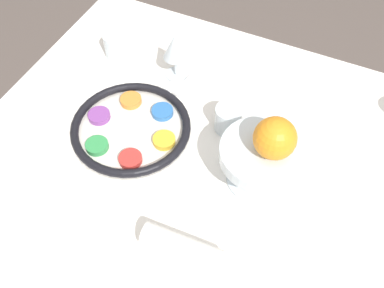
# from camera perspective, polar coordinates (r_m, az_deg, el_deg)

# --- Properties ---
(dining_table) EXTENTS (1.21, 1.08, 0.76)m
(dining_table) POSITION_cam_1_polar(r_m,az_deg,el_deg) (1.32, 2.17, -15.15)
(dining_table) COLOR white
(dining_table) RESTS_ON ground_plane
(seder_plate) EXTENTS (0.28, 0.28, 0.03)m
(seder_plate) POSITION_cam_1_polar(r_m,az_deg,el_deg) (1.07, -7.75, 2.00)
(seder_plate) COLOR silver
(seder_plate) RESTS_ON dining_table
(wine_glass) EXTENTS (0.06, 0.06, 0.13)m
(wine_glass) POSITION_cam_1_polar(r_m,az_deg,el_deg) (1.14, -2.16, 12.11)
(wine_glass) COLOR silver
(wine_glass) RESTS_ON dining_table
(fruit_stand) EXTENTS (0.18, 0.18, 0.11)m
(fruit_stand) POSITION_cam_1_polar(r_m,az_deg,el_deg) (0.94, 8.83, -1.69)
(fruit_stand) COLOR silver
(fruit_stand) RESTS_ON dining_table
(orange_fruit) EXTENTS (0.09, 0.09, 0.09)m
(orange_fruit) POSITION_cam_1_polar(r_m,az_deg,el_deg) (0.88, 10.49, 0.72)
(orange_fruit) COLOR orange
(orange_fruit) RESTS_ON fruit_stand
(napkin_roll) EXTENTS (0.16, 0.05, 0.05)m
(napkin_roll) POSITION_cam_1_polar(r_m,az_deg,el_deg) (0.89, -1.36, -12.94)
(napkin_roll) COLOR white
(napkin_roll) RESTS_ON dining_table
(cup_near) EXTENTS (0.06, 0.06, 0.07)m
(cup_near) POSITION_cam_1_polar(r_m,az_deg,el_deg) (1.26, -9.64, 12.27)
(cup_near) COLOR silver
(cup_near) RESTS_ON dining_table
(cup_far) EXTENTS (0.06, 0.06, 0.07)m
(cup_far) POSITION_cam_1_polar(r_m,az_deg,el_deg) (1.06, 4.60, 3.20)
(cup_far) COLOR silver
(cup_far) RESTS_ON dining_table
(fork_left) EXTENTS (0.04, 0.18, 0.01)m
(fork_left) POSITION_cam_1_polar(r_m,az_deg,el_deg) (1.21, -0.97, 9.21)
(fork_left) COLOR silver
(fork_left) RESTS_ON dining_table
(fork_right) EXTENTS (0.04, 0.18, 0.01)m
(fork_right) POSITION_cam_1_polar(r_m,az_deg,el_deg) (1.20, 0.33, 8.79)
(fork_right) COLOR silver
(fork_right) RESTS_ON dining_table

